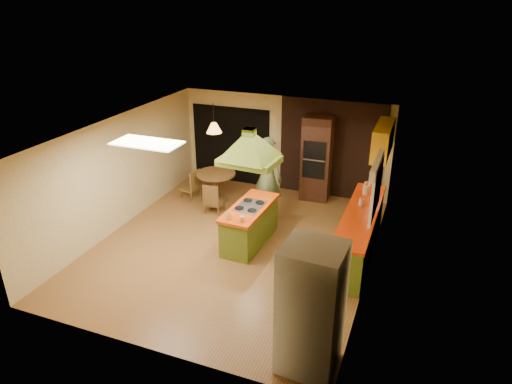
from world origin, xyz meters
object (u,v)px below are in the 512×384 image
at_px(man, 267,179).
at_px(canister_large, 367,187).
at_px(kitchen_island, 250,224).
at_px(refrigerator, 311,309).
at_px(dining_table, 216,181).
at_px(wall_oven, 317,158).

relative_size(man, canister_large, 9.45).
relative_size(kitchen_island, man, 0.87).
bearing_deg(refrigerator, dining_table, 131.43).
relative_size(wall_oven, canister_large, 10.22).
distance_m(kitchen_island, dining_table, 2.33).
bearing_deg(refrigerator, man, 120.20).
distance_m(man, dining_table, 1.69).
height_order(kitchen_island, wall_oven, wall_oven).
height_order(refrigerator, wall_oven, wall_oven).
relative_size(refrigerator, canister_large, 9.25).
bearing_deg(wall_oven, kitchen_island, -107.00).
relative_size(man, dining_table, 2.02).
bearing_deg(man, dining_table, -11.78).
height_order(refrigerator, canister_large, refrigerator).
relative_size(refrigerator, wall_oven, 0.91).
relative_size(man, wall_oven, 0.92).
height_order(man, refrigerator, man).
height_order(refrigerator, dining_table, refrigerator).
distance_m(dining_table, canister_large, 3.78).
relative_size(wall_oven, dining_table, 2.19).
height_order(kitchen_island, refrigerator, refrigerator).
height_order(dining_table, canister_large, canister_large).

